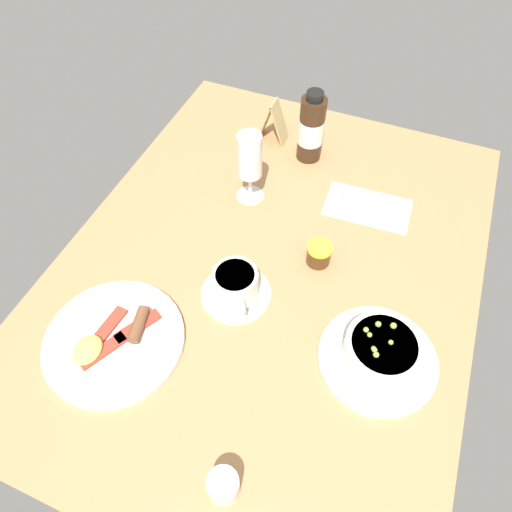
{
  "coord_description": "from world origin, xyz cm",
  "views": [
    {
      "loc": [
        -54.4,
        -19.1,
        78.19
      ],
      "look_at": [
        -4.77,
        1.09,
        7.29
      ],
      "focal_mm": 32.54,
      "sensor_mm": 36.0,
      "label": 1
    }
  ],
  "objects_px": {
    "jam_jar": "(319,254)",
    "sauce_bottle_brown": "(311,129)",
    "cutlery_setting": "(366,206)",
    "menu_card": "(273,121)",
    "porridge_bowl": "(380,353)",
    "coffee_cup": "(236,286)",
    "creamer_jug": "(223,487)",
    "breakfast_plate": "(114,341)",
    "wine_glass": "(250,159)"
  },
  "relations": [
    {
      "from": "cutlery_setting",
      "to": "breakfast_plate",
      "type": "xyz_separation_m",
      "value": [
        -0.51,
        0.35,
        0.01
      ]
    },
    {
      "from": "jam_jar",
      "to": "sauce_bottle_brown",
      "type": "relative_size",
      "value": 0.29
    },
    {
      "from": "coffee_cup",
      "to": "jam_jar",
      "type": "xyz_separation_m",
      "value": [
        0.14,
        -0.12,
        -0.01
      ]
    },
    {
      "from": "coffee_cup",
      "to": "jam_jar",
      "type": "distance_m",
      "value": 0.19
    },
    {
      "from": "creamer_jug",
      "to": "sauce_bottle_brown",
      "type": "relative_size",
      "value": 0.33
    },
    {
      "from": "wine_glass",
      "to": "breakfast_plate",
      "type": "bearing_deg",
      "value": 168.9
    },
    {
      "from": "cutlery_setting",
      "to": "creamer_jug",
      "type": "height_order",
      "value": "creamer_jug"
    },
    {
      "from": "creamer_jug",
      "to": "breakfast_plate",
      "type": "relative_size",
      "value": 0.23
    },
    {
      "from": "porridge_bowl",
      "to": "cutlery_setting",
      "type": "distance_m",
      "value": 0.38
    },
    {
      "from": "coffee_cup",
      "to": "jam_jar",
      "type": "relative_size",
      "value": 2.65
    },
    {
      "from": "breakfast_plate",
      "to": "menu_card",
      "type": "height_order",
      "value": "menu_card"
    },
    {
      "from": "creamer_jug",
      "to": "breakfast_plate",
      "type": "xyz_separation_m",
      "value": [
        0.15,
        0.29,
        -0.02
      ]
    },
    {
      "from": "creamer_jug",
      "to": "menu_card",
      "type": "distance_m",
      "value": 0.84
    },
    {
      "from": "creamer_jug",
      "to": "sauce_bottle_brown",
      "type": "height_order",
      "value": "sauce_bottle_brown"
    },
    {
      "from": "coffee_cup",
      "to": "creamer_jug",
      "type": "relative_size",
      "value": 2.33
    },
    {
      "from": "wine_glass",
      "to": "creamer_jug",
      "type": "bearing_deg",
      "value": -161.05
    },
    {
      "from": "porridge_bowl",
      "to": "sauce_bottle_brown",
      "type": "height_order",
      "value": "sauce_bottle_brown"
    },
    {
      "from": "porridge_bowl",
      "to": "jam_jar",
      "type": "xyz_separation_m",
      "value": [
        0.17,
        0.17,
        -0.01
      ]
    },
    {
      "from": "coffee_cup",
      "to": "breakfast_plate",
      "type": "bearing_deg",
      "value": 137.51
    },
    {
      "from": "cutlery_setting",
      "to": "jam_jar",
      "type": "distance_m",
      "value": 0.2
    },
    {
      "from": "breakfast_plate",
      "to": "coffee_cup",
      "type": "bearing_deg",
      "value": -42.49
    },
    {
      "from": "cutlery_setting",
      "to": "menu_card",
      "type": "xyz_separation_m",
      "value": [
        0.15,
        0.29,
        0.05
      ]
    },
    {
      "from": "sauce_bottle_brown",
      "to": "menu_card",
      "type": "relative_size",
      "value": 1.66
    },
    {
      "from": "jam_jar",
      "to": "porridge_bowl",
      "type": "bearing_deg",
      "value": -136.37
    },
    {
      "from": "cutlery_setting",
      "to": "coffee_cup",
      "type": "relative_size",
      "value": 1.41
    },
    {
      "from": "cutlery_setting",
      "to": "menu_card",
      "type": "relative_size",
      "value": 1.78
    },
    {
      "from": "sauce_bottle_brown",
      "to": "jam_jar",
      "type": "bearing_deg",
      "value": -158.23
    },
    {
      "from": "coffee_cup",
      "to": "wine_glass",
      "type": "height_order",
      "value": "wine_glass"
    },
    {
      "from": "coffee_cup",
      "to": "creamer_jug",
      "type": "bearing_deg",
      "value": -159.31
    },
    {
      "from": "creamer_jug",
      "to": "cutlery_setting",
      "type": "bearing_deg",
      "value": -4.77
    },
    {
      "from": "porridge_bowl",
      "to": "wine_glass",
      "type": "relative_size",
      "value": 1.23
    },
    {
      "from": "menu_card",
      "to": "coffee_cup",
      "type": "bearing_deg",
      "value": -167.6
    },
    {
      "from": "sauce_bottle_brown",
      "to": "breakfast_plate",
      "type": "distance_m",
      "value": 0.66
    },
    {
      "from": "porridge_bowl",
      "to": "creamer_jug",
      "type": "relative_size",
      "value": 3.56
    },
    {
      "from": "menu_card",
      "to": "porridge_bowl",
      "type": "bearing_deg",
      "value": -142.21
    },
    {
      "from": "porridge_bowl",
      "to": "breakfast_plate",
      "type": "distance_m",
      "value": 0.48
    },
    {
      "from": "porridge_bowl",
      "to": "creamer_jug",
      "type": "bearing_deg",
      "value": 150.78
    },
    {
      "from": "porridge_bowl",
      "to": "wine_glass",
      "type": "xyz_separation_m",
      "value": [
        0.3,
        0.37,
        0.08
      ]
    },
    {
      "from": "wine_glass",
      "to": "menu_card",
      "type": "xyz_separation_m",
      "value": [
        0.21,
        0.03,
        -0.06
      ]
    },
    {
      "from": "porridge_bowl",
      "to": "cutlery_setting",
      "type": "height_order",
      "value": "porridge_bowl"
    },
    {
      "from": "porridge_bowl",
      "to": "sauce_bottle_brown",
      "type": "relative_size",
      "value": 1.17
    },
    {
      "from": "sauce_bottle_brown",
      "to": "menu_card",
      "type": "xyz_separation_m",
      "value": [
        0.03,
        0.11,
        -0.03
      ]
    },
    {
      "from": "breakfast_plate",
      "to": "menu_card",
      "type": "distance_m",
      "value": 0.66
    },
    {
      "from": "cutlery_setting",
      "to": "creamer_jug",
      "type": "distance_m",
      "value": 0.66
    },
    {
      "from": "cutlery_setting",
      "to": "breakfast_plate",
      "type": "bearing_deg",
      "value": 145.94
    },
    {
      "from": "sauce_bottle_brown",
      "to": "coffee_cup",
      "type": "bearing_deg",
      "value": 179.64
    },
    {
      "from": "cutlery_setting",
      "to": "porridge_bowl",
      "type": "bearing_deg",
      "value": -163.03
    },
    {
      "from": "creamer_jug",
      "to": "porridge_bowl",
      "type": "bearing_deg",
      "value": -29.22
    },
    {
      "from": "creamer_jug",
      "to": "sauce_bottle_brown",
      "type": "xyz_separation_m",
      "value": [
        0.78,
        0.12,
        0.06
      ]
    },
    {
      "from": "breakfast_plate",
      "to": "sauce_bottle_brown",
      "type": "bearing_deg",
      "value": -15.06
    }
  ]
}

